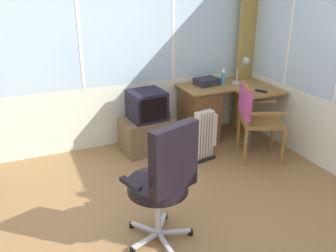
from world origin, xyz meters
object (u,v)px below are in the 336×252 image
at_px(office_chair, 165,177).
at_px(space_heater, 206,135).
at_px(tv_remote, 261,91).
at_px(wooden_armchair, 252,112).
at_px(spray_bottle, 223,76).
at_px(desk, 203,111).
at_px(desk_lamp, 245,66).
at_px(tv_on_stand, 147,125).
at_px(paper_tray, 207,82).

xyz_separation_m(office_chair, space_heater, (1.05, 1.22, -0.32)).
height_order(tv_remote, wooden_armchair, wooden_armchair).
bearing_deg(wooden_armchair, spray_bottle, 85.99).
height_order(desk, wooden_armchair, wooden_armchair).
height_order(desk_lamp, tv_on_stand, desk_lamp).
xyz_separation_m(tv_on_stand, space_heater, (0.56, -0.50, -0.04)).
xyz_separation_m(spray_bottle, space_heater, (-0.57, -0.59, -0.53)).
bearing_deg(office_chair, desk, 53.41).
distance_m(desk, desk_lamp, 0.82).
xyz_separation_m(paper_tray, tv_on_stand, (-0.90, -0.12, -0.43)).
relative_size(tv_remote, tv_on_stand, 0.19).
bearing_deg(desk, space_heater, -115.04).
bearing_deg(office_chair, space_heater, 49.19).
xyz_separation_m(desk, paper_tray, (0.09, 0.09, 0.38)).
xyz_separation_m(tv_remote, tv_on_stand, (-1.38, 0.44, -0.40)).
relative_size(spray_bottle, tv_on_stand, 0.27).
height_order(spray_bottle, wooden_armchair, spray_bottle).
xyz_separation_m(desk, space_heater, (-0.25, -0.54, -0.08)).
height_order(tv_remote, tv_on_stand, tv_on_stand).
bearing_deg(paper_tray, tv_remote, -49.71).
xyz_separation_m(wooden_armchair, space_heater, (-0.52, 0.18, -0.28)).
bearing_deg(spray_bottle, space_heater, -134.45).
height_order(desk_lamp, wooden_armchair, desk_lamp).
distance_m(wooden_armchair, space_heater, 0.62).
relative_size(desk_lamp, tv_remote, 2.43).
bearing_deg(tv_on_stand, space_heater, -41.71).
height_order(desk_lamp, paper_tray, desk_lamp).
height_order(tv_remote, spray_bottle, spray_bottle).
distance_m(desk_lamp, wooden_armchair, 0.83).
bearing_deg(office_chair, paper_tray, 52.91).
height_order(spray_bottle, paper_tray, spray_bottle).
height_order(tv_remote, paper_tray, paper_tray).
distance_m(office_chair, space_heater, 1.64).
bearing_deg(tv_remote, tv_on_stand, 135.54).
bearing_deg(spray_bottle, tv_on_stand, -175.77).
distance_m(spray_bottle, tv_on_stand, 1.24).
bearing_deg(desk_lamp, office_chair, -137.93).
bearing_deg(paper_tray, wooden_armchair, -77.44).
relative_size(desk, tv_remote, 7.75).
bearing_deg(tv_remote, desk, 113.34).
distance_m(desk_lamp, space_heater, 1.17).
height_order(wooden_armchair, space_heater, wooden_armchair).
relative_size(tv_remote, space_heater, 0.24).
bearing_deg(office_chair, tv_remote, 34.51).
bearing_deg(space_heater, spray_bottle, 45.55).
relative_size(office_chair, tv_on_stand, 1.39).
xyz_separation_m(paper_tray, space_heater, (-0.34, -0.62, -0.47)).
distance_m(tv_remote, spray_bottle, 0.58).
bearing_deg(space_heater, paper_tray, 61.36).
relative_size(desk, office_chair, 1.06).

